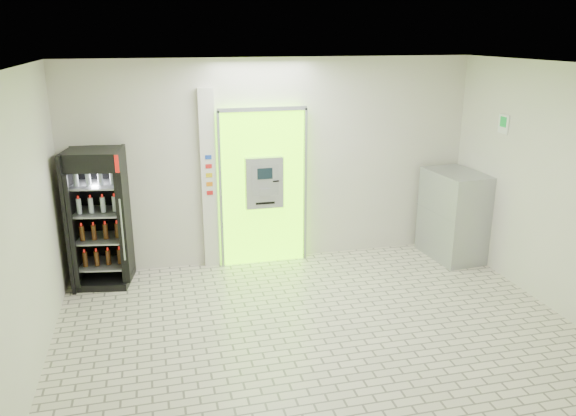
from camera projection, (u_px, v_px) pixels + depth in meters
name	position (u px, v px, depth m)	size (l,w,h in m)	color
ground	(324.00, 339.00, 6.37)	(6.00, 6.00, 0.00)	beige
room_shell	(327.00, 182.00, 5.82)	(6.00, 6.00, 6.00)	silver
atm_assembly	(263.00, 186.00, 8.21)	(1.30, 0.24, 2.33)	#74FF03
pillar	(209.00, 180.00, 8.03)	(0.22, 0.11, 2.60)	silver
beverage_cooler	(99.00, 221.00, 7.55)	(0.80, 0.76, 1.87)	black
steel_cabinet	(454.00, 215.00, 8.53)	(0.76, 1.06, 1.34)	#9A9DA1
exit_sign	(504.00, 124.00, 7.71)	(0.02, 0.22, 0.26)	white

